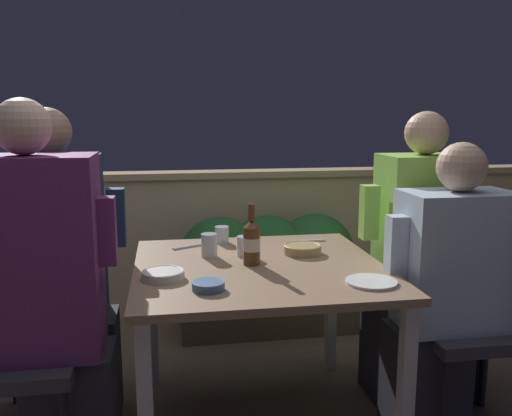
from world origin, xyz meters
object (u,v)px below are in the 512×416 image
Objects in this scene: person_blue_shirt at (445,294)px; beer_bottle at (252,242)px; person_purple_stripe at (44,295)px; person_navy_jumper at (64,269)px; chair_left_far at (15,297)px; chair_right_near at (491,299)px; person_green_blouse at (413,256)px; chair_right_far at (452,275)px.

beer_bottle is (-0.75, 0.19, 0.20)m from person_blue_shirt.
person_purple_stripe is 0.35m from person_navy_jumper.
chair_left_far is 1.94m from chair_right_near.
beer_bottle is at bearing -11.73° from person_navy_jumper.
person_purple_stripe reaches higher than person_blue_shirt.
person_green_blouse reaches higher than beer_bottle.
person_green_blouse is (1.72, -0.02, 0.10)m from chair_left_far.
chair_left_far is 1.74m from person_blue_shirt.
person_blue_shirt is 1.27× the size of chair_right_far.
chair_right_near is at bearing -0.13° from person_purple_stripe.
chair_right_far is at bearing 10.72° from person_purple_stripe.
person_blue_shirt is 0.40m from chair_right_far.
chair_right_near is (1.72, -0.00, -0.12)m from person_purple_stripe.
person_green_blouse is (-0.18, 0.33, 0.10)m from chair_right_near.
chair_right_far is at bearing -0.00° from person_green_blouse.
person_purple_stripe reaches higher than person_green_blouse.
person_navy_jumper is 1.75m from chair_right_near.
person_navy_jumper is at bearing 179.40° from chair_right_far.
chair_left_far is at bearing 179.46° from chair_right_far.
person_navy_jumper is 1.11× the size of person_blue_shirt.
person_navy_jumper is 1.52m from person_green_blouse.
chair_left_far is 0.71× the size of person_navy_jumper.
person_navy_jumper is at bearing 179.32° from person_green_blouse.
chair_right_near is at bearing -11.45° from beer_bottle.
person_purple_stripe is 1.03× the size of person_green_blouse.
chair_left_far is 1.92m from chair_right_far.
person_blue_shirt reaches higher than chair_right_near.
person_purple_stripe is 1.13× the size of person_blue_shirt.
beer_bottle is at bearing 13.83° from person_purple_stripe.
person_purple_stripe is at bearing -91.25° from person_navy_jumper.
person_purple_stripe is at bearing -166.17° from beer_bottle.
person_blue_shirt is (-0.20, -0.00, 0.04)m from chair_right_near.
person_green_blouse is at bearing 12.07° from person_purple_stripe.
beer_bottle is (0.96, -0.16, 0.23)m from chair_left_far.
chair_left_far is 0.72× the size of person_green_blouse.
person_green_blouse is (0.02, 0.33, 0.07)m from person_blue_shirt.
chair_left_far is 1.00× the size of chair_right_far.
beer_bottle is (0.76, -0.16, 0.12)m from person_navy_jumper.
chair_right_far is at bearing -0.54° from chair_left_far.
beer_bottle is at bearing 168.55° from chair_right_near.
beer_bottle is at bearing -169.70° from person_green_blouse.
person_purple_stripe is at bearing -61.07° from chair_left_far.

